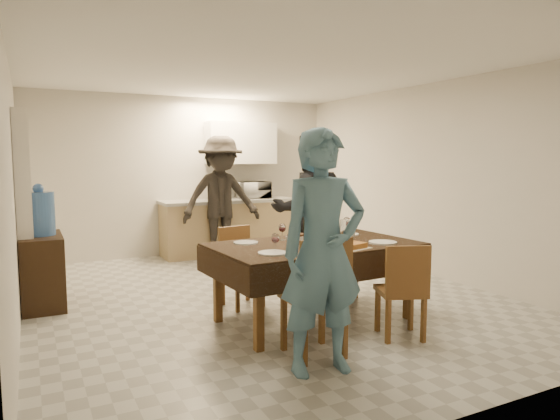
{
  "coord_description": "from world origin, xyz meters",
  "views": [
    {
      "loc": [
        -2.37,
        -5.11,
        1.6
      ],
      "look_at": [
        0.06,
        -0.3,
        1.04
      ],
      "focal_mm": 32.0,
      "sensor_mm": 36.0,
      "label": 1
    }
  ],
  "objects": [
    {
      "name": "wall_front",
      "position": [
        0.0,
        -3.0,
        1.3
      ],
      "size": [
        5.0,
        0.02,
        2.6
      ],
      "primitive_type": "cube",
      "color": "beige",
      "rests_on": "floor"
    },
    {
      "name": "microwave",
      "position": [
        1.07,
        2.68,
        1.05
      ],
      "size": [
        0.51,
        0.35,
        0.28
      ],
      "primitive_type": "imported",
      "rotation": [
        0.0,
        0.0,
        3.14
      ],
      "color": "white",
      "rests_on": "kitchen_worktop"
    },
    {
      "name": "floor",
      "position": [
        0.0,
        0.0,
        0.0
      ],
      "size": [
        5.0,
        6.0,
        0.02
      ],
      "primitive_type": "cube",
      "color": "#B6B6B0",
      "rests_on": "ground"
    },
    {
      "name": "wine_glass_a",
      "position": [
        -0.45,
        -1.22,
        0.86
      ],
      "size": [
        0.08,
        0.08,
        0.17
      ],
      "primitive_type": null,
      "color": "white",
      "rests_on": "dining_table"
    },
    {
      "name": "wall_back",
      "position": [
        0.0,
        3.0,
        1.3
      ],
      "size": [
        5.0,
        0.02,
        2.6
      ],
      "primitive_type": "cube",
      "color": "beige",
      "rests_on": "floor"
    },
    {
      "name": "person_kitchen",
      "position": [
        0.31,
        2.23,
        0.97
      ],
      "size": [
        1.25,
        0.72,
        1.94
      ],
      "primitive_type": "imported",
      "color": "black",
      "rests_on": "floor"
    },
    {
      "name": "wall_left",
      "position": [
        -2.5,
        0.0,
        1.3
      ],
      "size": [
        0.02,
        6.0,
        2.6
      ],
      "primitive_type": "cube",
      "color": "beige",
      "rests_on": "floor"
    },
    {
      "name": "plate_far_left",
      "position": [
        -0.5,
        -0.67,
        0.78
      ],
      "size": [
        0.24,
        0.24,
        0.01
      ],
      "primitive_type": "cylinder",
      "color": "silver",
      "rests_on": "dining_table"
    },
    {
      "name": "stub_partition",
      "position": [
        -2.42,
        1.2,
        1.05
      ],
      "size": [
        0.15,
        1.4,
        2.1
      ],
      "primitive_type": "cube",
      "color": "silver",
      "rests_on": "floor"
    },
    {
      "name": "chair_far_left",
      "position": [
        -0.35,
        -0.3,
        0.52
      ],
      "size": [
        0.44,
        0.44,
        0.46
      ],
      "rotation": [
        0.0,
        0.0,
        3.29
      ],
      "color": "brown",
      "rests_on": "floor"
    },
    {
      "name": "plate_near_right",
      "position": [
        0.7,
        -1.27,
        0.78
      ],
      "size": [
        0.27,
        0.27,
        0.02
      ],
      "primitive_type": "cylinder",
      "color": "silver",
      "rests_on": "dining_table"
    },
    {
      "name": "kitchen_base_cabinet",
      "position": [
        0.6,
        2.68,
        0.43
      ],
      "size": [
        2.2,
        0.6,
        0.86
      ],
      "primitive_type": "cube",
      "color": "#9E8A5F",
      "rests_on": "floor"
    },
    {
      "name": "kitchen_worktop",
      "position": [
        0.6,
        2.68,
        0.89
      ],
      "size": [
        2.24,
        0.64,
        0.05
      ],
      "primitive_type": "cube",
      "color": "#9A9A96",
      "rests_on": "kitchen_base_cabinet"
    },
    {
      "name": "dining_table",
      "position": [
        0.1,
        -0.97,
        0.74
      ],
      "size": [
        2.04,
        1.26,
        0.77
      ],
      "rotation": [
        0.0,
        0.0,
        0.06
      ],
      "color": "black",
      "rests_on": "floor"
    },
    {
      "name": "person_near",
      "position": [
        -0.45,
        -2.02,
        0.91
      ],
      "size": [
        0.71,
        0.51,
        1.82
      ],
      "primitive_type": "imported",
      "rotation": [
        0.0,
        0.0,
        -0.12
      ],
      "color": "teal",
      "rests_on": "floor"
    },
    {
      "name": "person_far",
      "position": [
        0.65,
        0.08,
        0.96
      ],
      "size": [
        1.08,
        0.93,
        1.92
      ],
      "primitive_type": "imported",
      "rotation": [
        0.0,
        0.0,
        2.9
      ],
      "color": "black",
      "rests_on": "floor"
    },
    {
      "name": "chair_near_right",
      "position": [
        0.55,
        -1.8,
        0.53
      ],
      "size": [
        0.51,
        0.52,
        0.46
      ],
      "rotation": [
        0.0,
        0.0,
        -0.38
      ],
      "color": "brown",
      "rests_on": "floor"
    },
    {
      "name": "wine_glass_c",
      "position": [
        -0.1,
        -0.67,
        0.86
      ],
      "size": [
        0.08,
        0.08,
        0.17
      ],
      "primitive_type": null,
      "color": "white",
      "rests_on": "dining_table"
    },
    {
      "name": "ceiling",
      "position": [
        0.0,
        0.0,
        2.6
      ],
      "size": [
        5.0,
        6.0,
        0.02
      ],
      "primitive_type": "cube",
      "color": "white",
      "rests_on": "wall_back"
    },
    {
      "name": "chair_far_right",
      "position": [
        0.55,
        -0.3,
        0.54
      ],
      "size": [
        0.45,
        0.45,
        0.47
      ],
      "rotation": [
        0.0,
        0.0,
        3.01
      ],
      "color": "brown",
      "rests_on": "floor"
    },
    {
      "name": "water_jug",
      "position": [
        -2.28,
        0.75,
        1.01
      ],
      "size": [
        0.31,
        0.31,
        0.47
      ],
      "primitive_type": "cylinder",
      "color": "#4574C1",
      "rests_on": "console"
    },
    {
      "name": "chair_near_left",
      "position": [
        -0.35,
        -1.82,
        0.6
      ],
      "size": [
        0.46,
        0.46,
        0.53
      ],
      "rotation": [
        0.0,
        0.0,
        -0.03
      ],
      "color": "brown",
      "rests_on": "floor"
    },
    {
      "name": "wall_right",
      "position": [
        2.5,
        0.0,
        1.3
      ],
      "size": [
        0.02,
        6.0,
        2.6
      ],
      "primitive_type": "cube",
      "color": "beige",
      "rests_on": "floor"
    },
    {
      "name": "upper_cabinet",
      "position": [
        0.9,
        2.82,
        1.85
      ],
      "size": [
        1.2,
        0.34,
        0.7
      ],
      "primitive_type": "cube",
      "color": "white",
      "rests_on": "wall_back"
    },
    {
      "name": "mushroom_dish",
      "position": [
        0.05,
        -0.69,
        0.79
      ],
      "size": [
        0.21,
        0.21,
        0.04
      ],
      "primitive_type": "cylinder",
      "color": "silver",
      "rests_on": "dining_table"
    },
    {
      "name": "plate_far_right",
      "position": [
        0.7,
        -0.67,
        0.78
      ],
      "size": [
        0.24,
        0.24,
        0.01
      ],
      "primitive_type": "cylinder",
      "color": "silver",
      "rests_on": "dining_table"
    },
    {
      "name": "plate_near_left",
      "position": [
        -0.5,
        -1.27,
        0.78
      ],
      "size": [
        0.26,
        0.26,
        0.01
      ],
      "primitive_type": "cylinder",
      "color": "silver",
      "rests_on": "dining_table"
    },
    {
      "name": "wine_glass_b",
      "position": [
        0.65,
        -0.72,
        0.87
      ],
      "size": [
        0.09,
        0.09,
        0.2
      ],
      "primitive_type": null,
      "color": "white",
      "rests_on": "dining_table"
    },
    {
      "name": "salad_bowl",
      "position": [
        0.4,
        -0.79,
        0.8
      ],
      "size": [
        0.17,
        0.17,
        0.07
      ],
      "primitive_type": "cylinder",
      "color": "silver",
      "rests_on": "dining_table"
    },
    {
      "name": "savoury_tart",
      "position": [
        0.2,
        -1.35,
        0.8
      ],
      "size": [
        0.49,
        0.42,
        0.05
      ],
      "primitive_type": "cube",
      "rotation": [
        0.0,
        0.0,
        0.28
      ],
      "color": "#B17633",
      "rests_on": "dining_table"
    },
    {
      "name": "water_pitcher",
      "position": [
        0.45,
        -1.02,
        0.88
      ],
      "size": [
        0.14,
        0.14,
        0.22
      ],
      "primitive_type": "cylinder",
      "color": "white",
      "rests_on": "dining_table"
    },
    {
      "name": "wine_bottle",
      "position": [
        0.05,
        -0.92,
        0.93
      ],
      "size": [
        0.08,
        0.08,
        0.32
      ],
      "primitive_type": null,
      "color": "black",
      "rests_on": "dining_table"
    },
    {
      "name": "console",
      "position": [
        -2.28,
        0.75,
        0.39
      ],
      "size": [
        0.42,
        0.84,
        0.78
      ],
      "primitive_type": "cube",
      "color": "black",
      "rests_on": "floor"
    }
  ]
}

